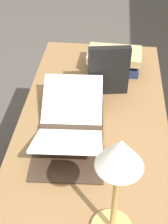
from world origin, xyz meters
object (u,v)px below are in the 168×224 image
open_book (70,124)px  coffee_mug (59,89)px  book_standing_upright (109,71)px  reading_lamp (118,171)px  book_stack_tall (114,60)px

open_book → coffee_mug: 0.25m
open_book → book_standing_upright: 0.33m
open_book → coffee_mug: size_ratio=4.86×
book_standing_upright → reading_lamp: 0.75m
book_standing_upright → coffee_mug: (0.05, -0.23, -0.08)m
reading_lamp → coffee_mug: bearing=-157.7°
open_book → book_stack_tall: bearing=157.9°
reading_lamp → coffee_mug: reading_lamp is taller
book_stack_tall → reading_lamp: 0.98m
coffee_mug → book_stack_tall: bearing=136.0°
open_book → coffee_mug: bearing=-163.0°
book_stack_tall → book_standing_upright: 0.23m
book_standing_upright → reading_lamp: bearing=-5.7°
open_book → reading_lamp: 0.55m
open_book → book_standing_upright: size_ratio=2.32×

